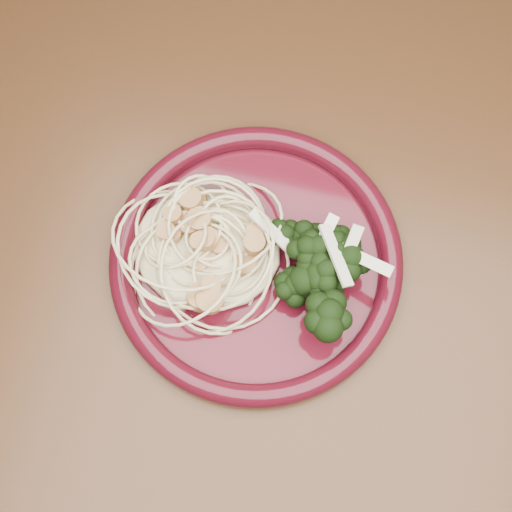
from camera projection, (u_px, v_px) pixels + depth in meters
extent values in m
plane|color=#55381D|center=(258.00, 399.00, 1.34)|extent=(3.50, 3.50, 0.00)
cube|color=#472814|center=(260.00, 299.00, 0.64)|extent=(1.20, 0.80, 0.04)
cylinder|color=#460B16|center=(256.00, 262.00, 0.63)|extent=(0.25, 0.25, 0.01)
torus|color=#460D18|center=(256.00, 259.00, 0.62)|extent=(0.26, 0.26, 0.02)
ellipsoid|color=beige|center=(206.00, 245.00, 0.62)|extent=(0.13, 0.12, 0.03)
ellipsoid|color=black|center=(319.00, 266.00, 0.60)|extent=(0.08, 0.14, 0.05)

